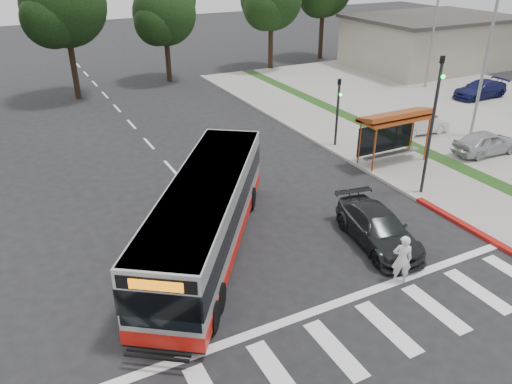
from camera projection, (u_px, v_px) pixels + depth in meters
ground at (257, 263)px, 18.66m from camera, size 140.00×140.00×0.00m
sidewalk_east at (359, 144)px, 29.52m from camera, size 4.00×40.00×0.12m
curb_east at (331, 150)px, 28.69m from camera, size 0.30×40.00×0.15m
curb_east_red at (471, 229)px, 20.74m from camera, size 0.32×6.00×0.15m
parking_lot at (475, 108)px, 36.05m from camera, size 18.00×36.00×0.10m
commercial_building at (429, 43)px, 47.50m from camera, size 14.00×10.00×4.40m
building_roof_cap at (433, 17)px, 46.45m from camera, size 14.60×10.60×0.30m
crosswalk_ladder at (335, 349)px, 14.69m from camera, size 18.00×2.60×0.01m
bus_shelter at (395, 122)px, 26.11m from camera, size 4.20×1.60×2.86m
traffic_signal_ne_tall at (434, 116)px, 22.07m from camera, size 0.18×0.37×6.50m
traffic_signal_ne_short at (338, 106)px, 28.25m from camera, size 0.18×0.37×4.00m
lot_light_front at (490, 38)px, 28.19m from camera, size 1.90×0.35×9.01m
lot_light_mid at (436, 13)px, 38.61m from camera, size 1.90×0.35×9.01m
tree_north_a at (64, 3)px, 35.49m from camera, size 6.60×6.15×10.17m
tree_north_b at (165, 12)px, 40.92m from camera, size 5.72×5.33×8.43m
transit_bus at (206, 217)px, 18.80m from camera, size 8.60×10.72×2.94m
pedestrian at (402, 259)px, 17.24m from camera, size 0.81×0.74×1.86m
dark_sedan at (378, 228)px, 19.60m from camera, size 2.73×5.00×1.37m
parked_car_0 at (486, 142)px, 27.80m from camera, size 4.04×1.84×1.34m
parked_car_1 at (421, 124)px, 30.86m from camera, size 3.60×1.57×1.15m
parked_car_3 at (480, 89)px, 38.01m from camera, size 4.50×1.84×1.30m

